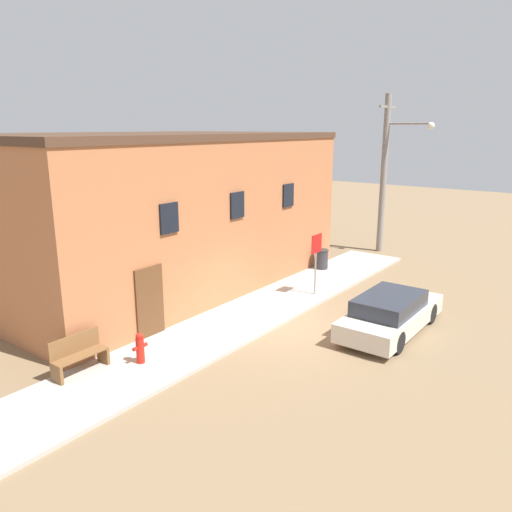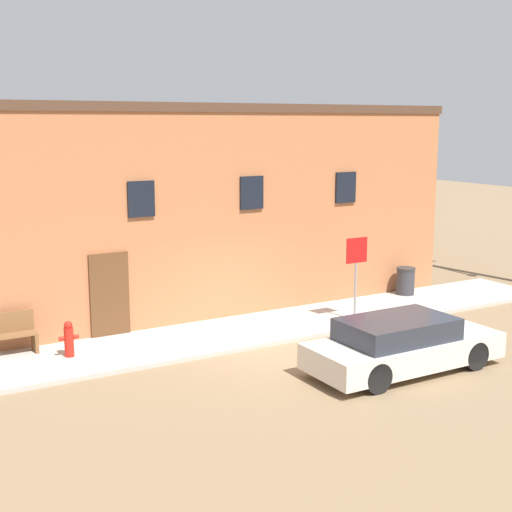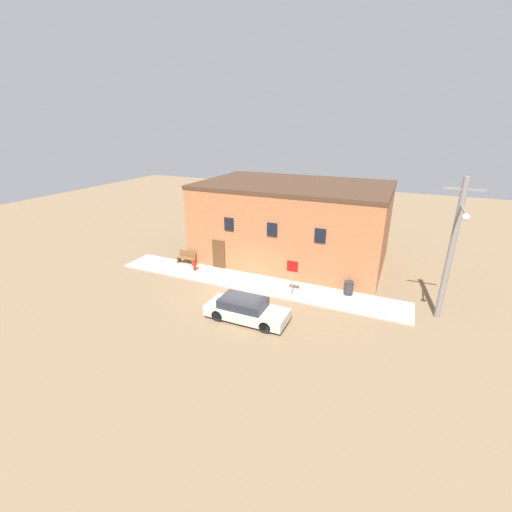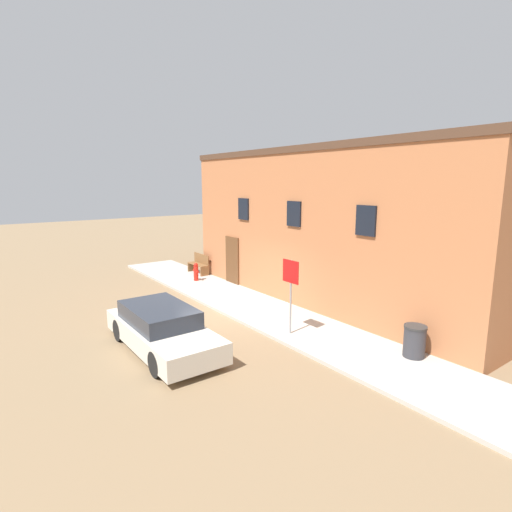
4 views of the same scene
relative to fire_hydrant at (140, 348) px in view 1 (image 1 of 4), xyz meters
name	(u,v)px [view 1 (image 1 of 4)]	position (x,y,z in m)	size (l,w,h in m)	color
ground_plane	(284,325)	(4.60, -1.41, -0.52)	(80.00, 80.00, 0.00)	#846B4C
sidewalk	(251,314)	(4.60, -0.12, -0.47)	(19.79, 2.57, 0.10)	#B2ADA3
brick_building	(152,209)	(5.44, 5.50, 2.41)	(13.70, 8.79, 5.86)	#B26B42
fire_hydrant	(140,348)	(0.00, 0.00, 0.00)	(0.45, 0.21, 0.83)	red
stop_sign	(316,253)	(7.54, -0.83, 1.16)	(0.68, 0.06, 2.25)	gray
bench	(79,355)	(-1.25, 0.84, 0.04)	(1.41, 0.44, 0.97)	brown
trash_bin	(322,259)	(10.70, 0.70, 0.01)	(0.58, 0.58, 0.84)	#333338
utility_pole	(386,170)	(15.61, 0.04, 3.54)	(1.80, 2.41, 7.61)	gray
parked_car	(391,313)	(6.12, -4.31, 0.07)	(4.46, 1.73, 1.21)	black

